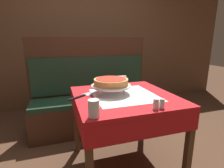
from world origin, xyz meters
TOP-DOWN VIEW (x-y plane):
  - ground_plane at (0.00, 0.00)m, footprint 14.00×14.00m
  - dining_table_front at (0.00, 0.00)m, footprint 0.87×0.87m
  - dining_table_rear at (-0.18, 1.54)m, footprint 0.60×0.60m
  - booth_bench at (-0.12, 0.89)m, footprint 1.63×0.48m
  - back_wall_panel at (0.00, 1.95)m, footprint 6.00×0.04m
  - pizza_pan_stand at (-0.10, 0.08)m, footprint 0.36×0.36m
  - deep_dish_pizza at (-0.10, 0.08)m, footprint 0.31×0.31m
  - pizza_server at (-0.37, 0.07)m, footprint 0.25×0.19m
  - water_glass_near at (-0.36, -0.38)m, footprint 0.07×0.07m
  - salt_shaker at (0.09, -0.38)m, footprint 0.04×0.04m
  - pepper_shaker at (0.14, -0.38)m, footprint 0.04×0.04m
  - napkin_holder at (0.12, 0.39)m, footprint 0.10×0.05m
  - condiment_caddy at (-0.12, 1.63)m, footprint 0.13×0.13m

SIDE VIEW (x-z plane):
  - ground_plane at x=0.00m, z-range 0.00..0.00m
  - booth_bench at x=-0.12m, z-range -0.27..0.99m
  - dining_table_front at x=0.00m, z-range 0.26..1.01m
  - dining_table_rear at x=-0.18m, z-range 0.26..1.01m
  - pizza_server at x=-0.37m, z-range 0.74..0.75m
  - pepper_shaker at x=0.14m, z-range 0.74..0.81m
  - salt_shaker at x=0.09m, z-range 0.74..0.82m
  - condiment_caddy at x=-0.12m, z-range 0.70..0.86m
  - napkin_holder at x=0.12m, z-range 0.74..0.83m
  - water_glass_near at x=-0.36m, z-range 0.74..0.86m
  - pizza_pan_stand at x=-0.10m, z-range 0.77..0.85m
  - deep_dish_pizza at x=-0.10m, z-range 0.82..0.88m
  - back_wall_panel at x=0.00m, z-range 0.00..2.40m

